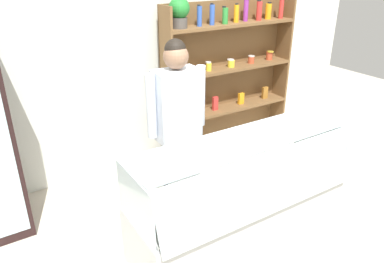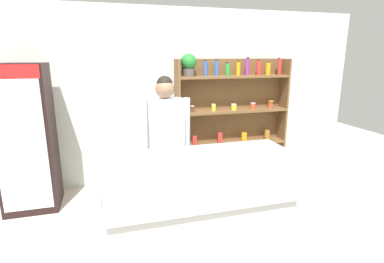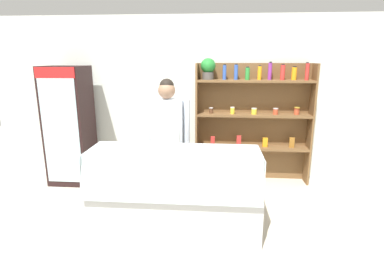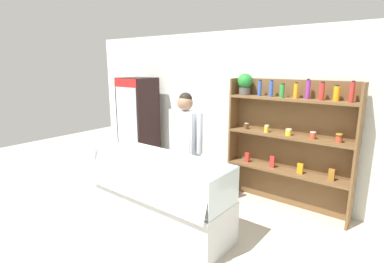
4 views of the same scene
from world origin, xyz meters
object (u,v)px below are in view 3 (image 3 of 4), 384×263
(drinks_fridge, at_px, (70,126))
(deli_display_case, at_px, (174,206))
(shop_clerk, at_px, (167,131))
(shelving_unit, at_px, (249,114))

(drinks_fridge, relative_size, deli_display_case, 0.96)
(deli_display_case, relative_size, shop_clerk, 1.13)
(drinks_fridge, xyz_separation_m, deli_display_case, (1.89, -1.35, -0.63))
(drinks_fridge, xyz_separation_m, shelving_unit, (2.91, 0.29, 0.18))
(shelving_unit, bearing_deg, deli_display_case, -121.88)
(shelving_unit, relative_size, deli_display_case, 1.02)
(drinks_fridge, bearing_deg, deli_display_case, -35.55)
(drinks_fridge, height_order, shelving_unit, shelving_unit)
(shelving_unit, distance_m, shop_clerk, 1.50)
(drinks_fridge, xyz_separation_m, shop_clerk, (1.70, -0.60, 0.10))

